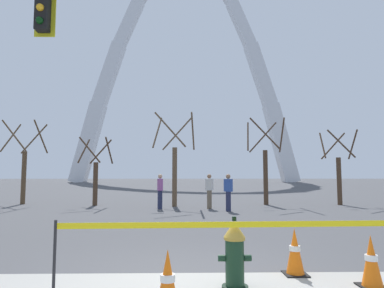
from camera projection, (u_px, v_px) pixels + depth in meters
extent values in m
plane|color=#474749|center=(185.00, 279.00, 5.13)|extent=(240.00, 240.00, 0.00)
cylinder|color=black|center=(235.00, 288.00, 4.68)|extent=(0.36, 0.36, 0.05)
cylinder|color=#14331E|center=(235.00, 263.00, 4.71)|extent=(0.26, 0.26, 0.62)
cylinder|color=#A8842D|center=(234.00, 238.00, 4.74)|extent=(0.30, 0.30, 0.04)
cone|color=#A8842D|center=(234.00, 229.00, 4.75)|extent=(0.30, 0.30, 0.22)
cylinder|color=black|center=(234.00, 219.00, 4.76)|extent=(0.06, 0.06, 0.06)
cylinder|color=#14331E|center=(222.00, 258.00, 4.71)|extent=(0.10, 0.09, 0.09)
cylinder|color=#14331E|center=(248.00, 258.00, 4.72)|extent=(0.10, 0.09, 0.09)
cylinder|color=#14331E|center=(233.00, 261.00, 4.91)|extent=(0.13, 0.14, 0.13)
cylinder|color=black|center=(232.00, 260.00, 4.99)|extent=(0.15, 0.03, 0.15)
cylinder|color=#232326|center=(54.00, 258.00, 4.46)|extent=(0.04, 0.04, 0.98)
cube|color=yellow|center=(274.00, 224.00, 4.67)|extent=(5.88, 0.23, 0.08)
cube|color=black|center=(373.00, 287.00, 4.73)|extent=(0.36, 0.36, 0.03)
cone|color=orange|center=(371.00, 260.00, 4.76)|extent=(0.28, 0.28, 0.70)
cylinder|color=white|center=(371.00, 258.00, 4.77)|extent=(0.17, 0.17, 0.08)
cone|color=orange|center=(168.00, 281.00, 3.83)|extent=(0.28, 0.28, 0.70)
cylinder|color=white|center=(168.00, 278.00, 3.84)|extent=(0.17, 0.17, 0.08)
cube|color=black|center=(295.00, 274.00, 5.34)|extent=(0.36, 0.36, 0.03)
cone|color=orange|center=(295.00, 250.00, 5.37)|extent=(0.28, 0.28, 0.70)
cylinder|color=white|center=(295.00, 248.00, 5.37)|extent=(0.17, 0.17, 0.08)
cube|color=black|center=(43.00, 10.00, 7.22)|extent=(0.26, 0.24, 0.90)
cube|color=gold|center=(45.00, 14.00, 7.36)|extent=(0.44, 0.03, 1.04)
sphere|color=orange|center=(40.00, 7.00, 7.09)|extent=(0.16, 0.16, 0.16)
sphere|color=black|center=(40.00, 20.00, 7.06)|extent=(0.16, 0.16, 0.16)
cube|color=silver|center=(88.00, 143.00, 69.06)|extent=(6.85, 2.97, 16.67)
cube|color=silver|center=(109.00, 75.00, 70.41)|extent=(6.51, 2.66, 13.57)
cube|color=silver|center=(129.00, 23.00, 71.48)|extent=(6.14, 2.34, 10.50)
cube|color=silver|center=(241.00, 24.00, 71.97)|extent=(6.14, 2.34, 10.50)
cube|color=silver|center=(261.00, 75.00, 71.06)|extent=(6.51, 2.66, 13.57)
cube|color=silver|center=(281.00, 143.00, 69.87)|extent=(6.85, 2.97, 16.67)
cylinder|color=brown|center=(24.00, 178.00, 18.20)|extent=(0.24, 0.24, 2.82)
cylinder|color=brown|center=(11.00, 137.00, 18.54)|extent=(0.38, 1.51, 1.68)
cylinder|color=brown|center=(41.00, 137.00, 18.32)|extent=(0.23, 1.53, 1.68)
cylinder|color=brown|center=(34.00, 139.00, 19.26)|extent=(1.53, 0.23, 1.68)
cylinder|color=brown|center=(14.00, 135.00, 17.53)|extent=(1.51, 0.41, 1.68)
cylinder|color=#473323|center=(95.00, 184.00, 17.42)|extent=(0.24, 0.24, 2.20)
cylinder|color=#473323|center=(84.00, 151.00, 17.69)|extent=(0.31, 1.20, 1.33)
cylinder|color=#473323|center=(109.00, 151.00, 17.51)|extent=(0.20, 1.21, 1.33)
cylinder|color=#473323|center=(101.00, 152.00, 18.25)|extent=(1.21, 0.20, 1.33)
cylinder|color=#473323|center=(90.00, 150.00, 16.90)|extent=(1.19, 0.34, 1.33)
cylinder|color=brown|center=(175.00, 177.00, 16.89)|extent=(0.24, 0.24, 2.92)
cylinder|color=brown|center=(157.00, 132.00, 17.25)|extent=(0.39, 1.56, 1.74)
cylinder|color=brown|center=(193.00, 132.00, 17.02)|extent=(0.24, 1.58, 1.74)
cylinder|color=brown|center=(177.00, 134.00, 18.00)|extent=(1.58, 0.24, 1.74)
cylinder|color=brown|center=(170.00, 129.00, 16.21)|extent=(1.56, 0.42, 1.74)
cylinder|color=#473323|center=(266.00, 177.00, 17.84)|extent=(0.24, 0.24, 2.85)
cylinder|color=#473323|center=(248.00, 136.00, 18.19)|extent=(0.38, 1.53, 1.70)
cylinder|color=#473323|center=(282.00, 135.00, 17.96)|extent=(0.23, 1.54, 1.70)
cylinder|color=#473323|center=(263.00, 137.00, 18.91)|extent=(1.54, 0.23, 1.70)
cylinder|color=#473323|center=(265.00, 134.00, 17.17)|extent=(1.52, 0.41, 1.70)
cylinder|color=#473323|center=(339.00, 181.00, 17.76)|extent=(0.24, 0.24, 2.46)
cylinder|color=#473323|center=(323.00, 145.00, 18.06)|extent=(0.34, 1.33, 1.48)
cylinder|color=#473323|center=(353.00, 145.00, 17.86)|extent=(0.21, 1.34, 1.48)
cylinder|color=#473323|center=(333.00, 146.00, 18.69)|extent=(1.34, 0.21, 1.48)
cylinder|color=#473323|center=(341.00, 144.00, 17.18)|extent=(1.33, 0.37, 1.48)
cylinder|color=brown|center=(209.00, 200.00, 15.69)|extent=(0.22, 0.22, 0.84)
cube|color=beige|center=(209.00, 185.00, 15.75)|extent=(0.39, 0.31, 0.54)
sphere|color=#936B4C|center=(209.00, 176.00, 15.79)|extent=(0.20, 0.20, 0.20)
cylinder|color=#232847|center=(228.00, 201.00, 14.62)|extent=(0.22, 0.22, 0.84)
cube|color=#2D4C99|center=(228.00, 185.00, 14.68)|extent=(0.38, 0.38, 0.54)
sphere|color=#936B4C|center=(228.00, 176.00, 14.71)|extent=(0.20, 0.20, 0.20)
cylinder|color=#232847|center=(160.00, 200.00, 15.61)|extent=(0.22, 0.22, 0.84)
cube|color=#995193|center=(160.00, 185.00, 15.68)|extent=(0.29, 0.38, 0.54)
sphere|color=tan|center=(160.00, 176.00, 15.71)|extent=(0.20, 0.20, 0.20)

